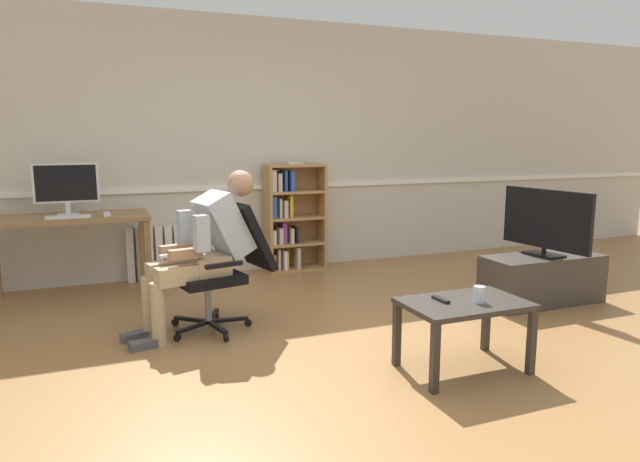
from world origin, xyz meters
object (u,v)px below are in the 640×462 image
object	(u,v)px
person_seated	(204,247)
spare_remote	(441,299)
drinking_glass	(479,294)
tv_screen	(546,221)
keyboard	(68,217)
radiator	(173,252)
tv_stand	(542,279)
office_chair	(226,261)
coffee_table	(464,311)
computer_mouse	(107,214)
bookshelf	(290,218)
imac_monitor	(66,185)
computer_desk	(69,227)

from	to	relation	value
person_seated	spare_remote	size ratio (longest dim) A/B	8.05
drinking_glass	tv_screen	bearing A→B (deg)	34.52
keyboard	radiator	xyz separation A→B (m)	(0.95, 0.53, -0.49)
person_seated	tv_screen	bearing A→B (deg)	70.04
tv_stand	tv_screen	world-z (taller)	tv_screen
tv_stand	tv_screen	xyz separation A→B (m)	(0.00, 0.00, 0.52)
office_chair	coffee_table	distance (m)	1.82
computer_mouse	bookshelf	bearing A→B (deg)	12.25
keyboard	spare_remote	world-z (taller)	keyboard
drinking_glass	coffee_table	bearing A→B (deg)	139.00
person_seated	tv_screen	size ratio (longest dim) A/B	1.34
radiator	person_seated	bearing A→B (deg)	-89.98
office_chair	spare_remote	size ratio (longest dim) A/B	6.43
person_seated	drinking_glass	size ratio (longest dim) A/B	11.72
person_seated	coffee_table	bearing A→B (deg)	33.09
keyboard	office_chair	distance (m)	1.65
imac_monitor	tv_screen	size ratio (longest dim) A/B	0.62
person_seated	spare_remote	bearing A→B (deg)	31.46
computer_mouse	drinking_glass	size ratio (longest dim) A/B	0.97
office_chair	drinking_glass	xyz separation A→B (m)	(1.25, -1.43, -0.02)
office_chair	coffee_table	xyz separation A→B (m)	(1.19, -1.37, -0.14)
computer_mouse	coffee_table	xyz separation A→B (m)	(2.00, -2.57, -0.39)
office_chair	spare_remote	distance (m)	1.68
computer_desk	person_seated	world-z (taller)	person_seated
radiator	drinking_glass	world-z (taller)	radiator
imac_monitor	computer_mouse	bearing A→B (deg)	-31.29
keyboard	coffee_table	world-z (taller)	keyboard
office_chair	person_seated	size ratio (longest dim) A/B	0.80
computer_mouse	tv_stand	size ratio (longest dim) A/B	0.09
imac_monitor	keyboard	world-z (taller)	imac_monitor
computer_mouse	person_seated	distance (m)	1.40
imac_monitor	spare_remote	bearing A→B (deg)	-51.09
tv_stand	spare_remote	distance (m)	1.91
office_chair	drinking_glass	size ratio (longest dim) A/B	9.37
person_seated	tv_screen	distance (m)	2.93
computer_desk	bookshelf	size ratio (longest dim) A/B	1.15
office_chair	computer_mouse	bearing A→B (deg)	-158.64
keyboard	person_seated	xyz separation A→B (m)	(0.95, -1.22, -0.12)
computer_desk	bookshelf	xyz separation A→B (m)	(2.21, 0.29, -0.08)
computer_mouse	bookshelf	world-z (taller)	bookshelf
computer_desk	keyboard	distance (m)	0.18
radiator	office_chair	size ratio (longest dim) A/B	0.96
keyboard	tv_stand	size ratio (longest dim) A/B	0.34
tv_stand	coffee_table	distance (m)	1.82
imac_monitor	tv_stand	size ratio (longest dim) A/B	0.51
bookshelf	spare_remote	distance (m)	2.92
coffee_table	bookshelf	bearing A→B (deg)	92.16
coffee_table	keyboard	bearing A→B (deg)	132.21
keyboard	drinking_glass	distance (m)	3.54
tv_stand	radiator	bearing A→B (deg)	143.78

